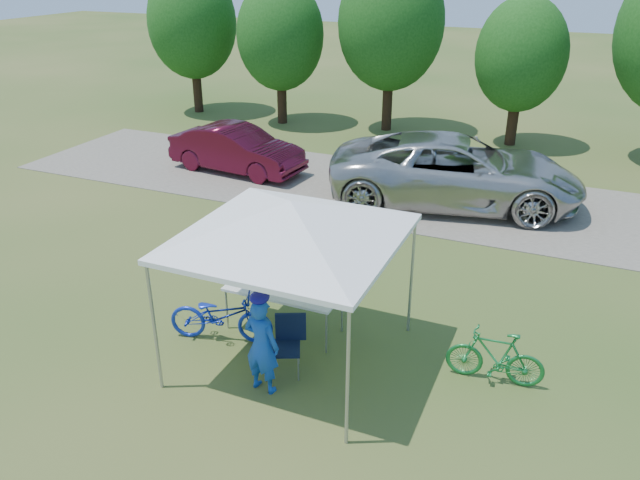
% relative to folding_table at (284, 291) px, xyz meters
% --- Properties ---
extents(ground, '(100.00, 100.00, 0.00)m').
position_rel_folding_table_xyz_m(ground, '(0.49, -0.67, -0.77)').
color(ground, '#2D5119').
rests_on(ground, ground).
extents(gravel_strip, '(24.00, 5.00, 0.02)m').
position_rel_folding_table_xyz_m(gravel_strip, '(0.49, 7.33, -0.76)').
color(gravel_strip, gray).
rests_on(gravel_strip, ground).
extents(canopy, '(4.53, 4.53, 3.00)m').
position_rel_folding_table_xyz_m(canopy, '(0.49, -0.67, 1.88)').
color(canopy, '#A5A5AA').
rests_on(canopy, ground).
extents(treeline, '(24.89, 4.28, 6.30)m').
position_rel_folding_table_xyz_m(treeline, '(0.19, 13.38, 2.76)').
color(treeline, '#382314').
rests_on(treeline, ground).
extents(folding_table, '(1.98, 0.82, 0.81)m').
position_rel_folding_table_xyz_m(folding_table, '(0.00, 0.00, 0.00)').
color(folding_table, white).
rests_on(folding_table, ground).
extents(folding_chair, '(0.64, 0.67, 0.95)m').
position_rel_folding_table_xyz_m(folding_chair, '(0.55, -0.99, -0.21)').
color(folding_chair, '#0E1732').
rests_on(folding_chair, ground).
extents(cooler, '(0.50, 0.34, 0.36)m').
position_rel_folding_table_xyz_m(cooler, '(-0.34, 0.00, 0.23)').
color(cooler, white).
rests_on(cooler, folding_table).
extents(ice_cream_cup, '(0.08, 0.08, 0.06)m').
position_rel_folding_table_xyz_m(ice_cream_cup, '(0.57, -0.05, 0.07)').
color(ice_cream_cup, '#BBD231').
rests_on(ice_cream_cup, folding_table).
extents(cyclist, '(0.60, 0.43, 1.55)m').
position_rel_folding_table_xyz_m(cyclist, '(0.42, -1.58, 0.01)').
color(cyclist, '#164AB7').
rests_on(cyclist, ground).
extents(bike_blue, '(1.87, 1.05, 0.93)m').
position_rel_folding_table_xyz_m(bike_blue, '(-0.84, -0.69, -0.30)').
color(bike_blue, '#142DB1').
rests_on(bike_blue, ground).
extents(bike_green, '(1.50, 0.53, 0.88)m').
position_rel_folding_table_xyz_m(bike_green, '(3.58, -0.02, -0.33)').
color(bike_green, '#1B7A37').
rests_on(bike_green, ground).
extents(minivan, '(6.85, 4.21, 1.77)m').
position_rel_folding_table_xyz_m(minivan, '(1.40, 7.13, 0.13)').
color(minivan, '#B9B8B4').
rests_on(minivan, gravel_strip).
extents(sedan, '(4.24, 1.84, 1.36)m').
position_rel_folding_table_xyz_m(sedan, '(-5.11, 7.21, -0.07)').
color(sedan, '#480C1D').
rests_on(sedan, gravel_strip).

